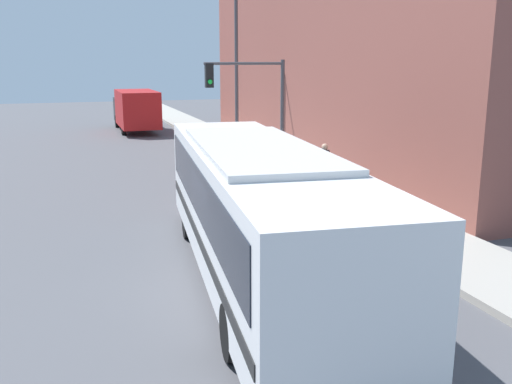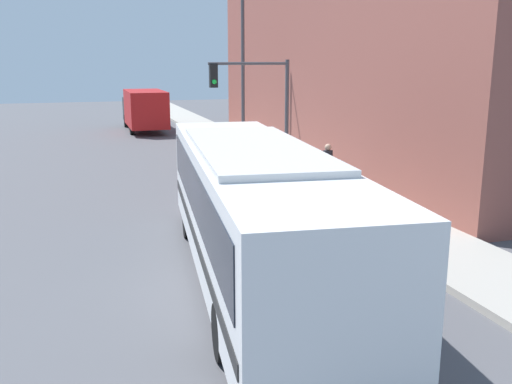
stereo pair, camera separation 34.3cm
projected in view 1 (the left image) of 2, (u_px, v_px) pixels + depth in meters
ground_plane at (228, 289)px, 12.33m from camera, size 120.00×120.00×0.00m
sidewalk at (232, 145)px, 32.60m from camera, size 2.76×70.00×0.17m
building_facade at (351, 49)px, 27.44m from camera, size 6.00×26.47×10.76m
city_bus at (256, 204)px, 12.34m from camera, size 3.72×11.83×3.10m
delivery_truck at (136, 109)px, 39.48m from camera, size 2.46×7.87×2.83m
fire_hydrant at (351, 203)px, 17.54m from camera, size 0.24×0.32×0.78m
traffic_light_pole at (254, 97)px, 22.41m from camera, size 3.28×0.35×4.69m
street_lamp at (229, 61)px, 28.61m from camera, size 2.87×0.28×7.85m
pedestrian_near_corner at (324, 168)px, 20.11m from camera, size 0.34×0.34×1.82m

